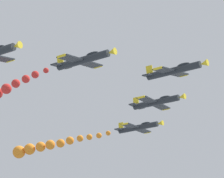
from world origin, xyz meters
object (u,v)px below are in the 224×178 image
object	(u,v)px
airplane_lead	(174,70)
airplane_right_inner	(84,60)
airplane_left_inner	(157,102)
airplane_left_outer	(139,127)

from	to	relation	value
airplane_lead	airplane_right_inner	size ratio (longest dim) A/B	1.00
airplane_left_inner	airplane_right_inner	distance (m)	21.56
airplane_right_inner	airplane_left_outer	bearing A→B (deg)	-163.55
airplane_lead	airplane_left_inner	xyz separation A→B (m)	(-10.56, -8.82, -0.17)
airplane_lead	airplane_left_outer	size ratio (longest dim) A/B	1.00
airplane_lead	airplane_left_inner	bearing A→B (deg)	-140.15
airplane_left_inner	airplane_left_outer	bearing A→B (deg)	-137.46
airplane_right_inner	airplane_left_outer	size ratio (longest dim) A/B	1.00
airplane_lead	airplane_left_outer	xyz separation A→B (m)	(-21.69, -19.03, -0.19)
airplane_lead	airplane_right_inner	xyz separation A→B (m)	(10.99, -9.37, -0.10)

